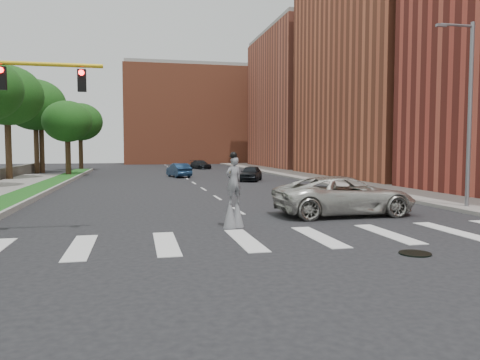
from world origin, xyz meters
TOP-DOWN VIEW (x-y plane):
  - ground_plane at (0.00, 0.00)m, footprint 160.00×160.00m
  - grass_median at (-11.50, 20.00)m, footprint 2.00×60.00m
  - median_curb at (-10.45, 20.00)m, footprint 0.20×60.00m
  - sidewalk_right at (12.50, 25.00)m, footprint 5.00×90.00m
  - manhole at (3.00, -2.00)m, footprint 0.90×0.90m
  - building_mid at (22.00, 30.00)m, footprint 16.00×22.00m
  - building_far at (22.00, 54.00)m, footprint 16.00×22.00m
  - building_backdrop at (6.00, 78.00)m, footprint 26.00×14.00m
  - streetlight at (10.90, 6.00)m, footprint 2.05×0.20m
  - stilt_performer at (-1.16, 3.50)m, footprint 0.82×0.64m
  - suv_crossing at (4.37, 5.61)m, footprint 6.37×3.01m
  - car_near at (5.36, 27.32)m, footprint 3.13×4.44m
  - car_mid at (-0.56, 34.24)m, footprint 2.39×4.53m
  - car_far at (4.06, 52.01)m, footprint 2.96×4.51m
  - tree_4 at (-16.11, 32.26)m, footprint 6.36×6.36m
  - tree_5 at (-16.24, 45.04)m, footprint 6.99×6.99m
  - tree_6 at (-11.73, 37.59)m, footprint 5.02×5.02m
  - tree_7 at (-12.02, 51.71)m, footprint 5.84×5.84m
  - tree_8 at (-15.74, 45.59)m, footprint 5.44×5.44m

SIDE VIEW (x-z plane):
  - ground_plane at x=0.00m, z-range 0.00..0.00m
  - manhole at x=3.00m, z-range 0.00..0.04m
  - sidewalk_right at x=12.50m, z-range 0.00..0.18m
  - grass_median at x=-11.50m, z-range 0.00..0.25m
  - median_curb at x=-10.45m, z-range 0.00..0.28m
  - car_far at x=4.06m, z-range 0.00..1.22m
  - car_near at x=5.36m, z-range 0.00..1.40m
  - car_mid at x=-0.56m, z-range 0.00..1.42m
  - suv_crossing at x=4.37m, z-range 0.00..1.76m
  - stilt_performer at x=-1.16m, z-range -0.30..2.58m
  - streetlight at x=10.90m, z-range 0.40..9.40m
  - tree_6 at x=-11.73m, z-range 1.75..9.62m
  - tree_7 at x=-12.02m, z-range 1.93..10.84m
  - tree_4 at x=-16.11m, z-range 2.48..12.92m
  - tree_5 at x=-16.24m, z-range 2.48..13.46m
  - tree_8 at x=-15.74m, z-range 2.88..13.41m
  - building_backdrop at x=6.00m, z-range 0.00..18.00m
  - building_far at x=22.00m, z-range 0.00..20.00m
  - building_mid at x=22.00m, z-range 0.00..24.00m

